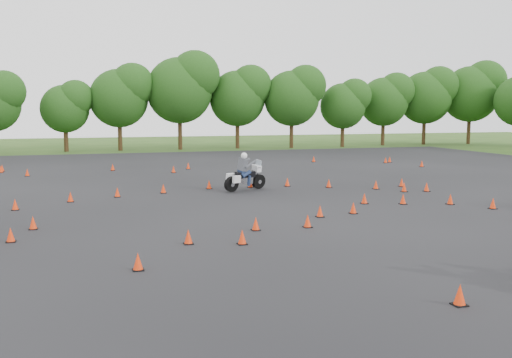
{
  "coord_description": "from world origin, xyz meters",
  "views": [
    {
      "loc": [
        -7.26,
        -19.74,
        4.24
      ],
      "look_at": [
        0.0,
        4.0,
        1.2
      ],
      "focal_mm": 40.0,
      "sensor_mm": 36.0,
      "label": 1
    }
  ],
  "objects": [
    {
      "name": "rider_grey",
      "position": [
        0.86,
        8.85,
        1.01
      ],
      "size": [
        2.71,
        1.75,
        2.01
      ],
      "primitive_type": null,
      "rotation": [
        0.0,
        0.0,
        0.4
      ],
      "color": "#45484E",
      "rests_on": "ground"
    },
    {
      "name": "treeline",
      "position": [
        2.21,
        34.89,
        4.57
      ],
      "size": [
        87.06,
        32.05,
        10.83
      ],
      "color": "#1D4313",
      "rests_on": "ground"
    },
    {
      "name": "traffic_cones",
      "position": [
        0.44,
        6.0,
        0.23
      ],
      "size": [
        36.52,
        32.86,
        0.45
      ],
      "color": "red",
      "rests_on": "asphalt_pad"
    },
    {
      "name": "asphalt_pad",
      "position": [
        0.0,
        6.0,
        0.01
      ],
      "size": [
        62.0,
        62.0,
        0.0
      ],
      "primitive_type": "plane",
      "color": "black",
      "rests_on": "ground"
    },
    {
      "name": "ground",
      "position": [
        0.0,
        0.0,
        0.0
      ],
      "size": [
        140.0,
        140.0,
        0.0
      ],
      "primitive_type": "plane",
      "color": "#2D5119",
      "rests_on": "ground"
    }
  ]
}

